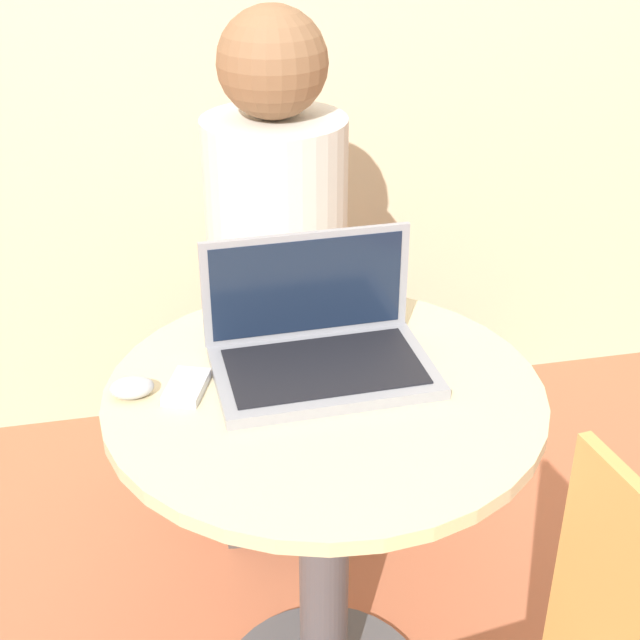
% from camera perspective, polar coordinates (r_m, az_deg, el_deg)
% --- Properties ---
extents(round_table, '(0.72, 0.72, 0.74)m').
position_cam_1_polar(round_table, '(1.59, 0.27, -10.97)').
color(round_table, '#4C4C51').
rests_on(round_table, ground_plane).
extents(laptop, '(0.37, 0.24, 0.21)m').
position_cam_1_polar(laptop, '(1.49, -0.07, -1.56)').
color(laptop, gray).
rests_on(laptop, round_table).
extents(cell_phone, '(0.09, 0.11, 0.02)m').
position_cam_1_polar(cell_phone, '(1.46, -8.53, -4.26)').
color(cell_phone, silver).
rests_on(cell_phone, round_table).
extents(computer_mouse, '(0.07, 0.05, 0.03)m').
position_cam_1_polar(computer_mouse, '(1.46, -11.94, -4.25)').
color(computer_mouse, '#B2B2B7').
rests_on(computer_mouse, round_table).
extents(person_seated, '(0.33, 0.48, 1.25)m').
position_cam_1_polar(person_seated, '(2.06, -2.72, -0.14)').
color(person_seated, '#4C4742').
rests_on(person_seated, ground_plane).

